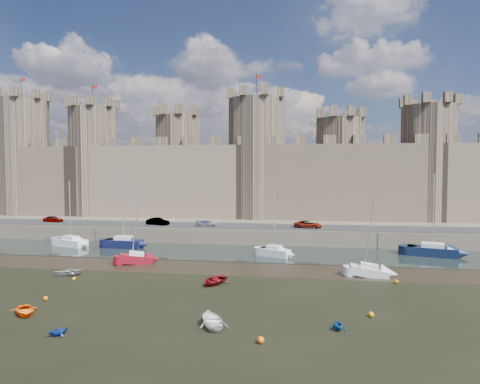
{
  "coord_description": "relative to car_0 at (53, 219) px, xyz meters",
  "views": [
    {
      "loc": [
        11.22,
        -35.41,
        11.84
      ],
      "look_at": [
        2.65,
        22.0,
        8.8
      ],
      "focal_mm": 32.0,
      "sensor_mm": 36.0,
      "label": 1
    }
  ],
  "objects": [
    {
      "name": "seaweed_patch",
      "position": [
        32.56,
        -40.02,
        -3.09
      ],
      "size": [
        70.0,
        34.0,
        0.01
      ],
      "primitive_type": "cube",
      "color": "black",
      "rests_on": "ground"
    },
    {
      "name": "buoy_1",
      "position": [
        19.58,
        -27.52,
        -2.91
      ],
      "size": [
        0.38,
        0.38,
        0.38
      ],
      "primitive_type": "sphere",
      "color": "orange",
      "rests_on": "ground"
    },
    {
      "name": "car_1",
      "position": [
        19.64,
        -1.11,
        0.05
      ],
      "size": [
        4.14,
        2.31,
        1.29
      ],
      "primitive_type": "imported",
      "rotation": [
        0.0,
        0.0,
        1.32
      ],
      "color": "gray",
      "rests_on": "quay"
    },
    {
      "name": "buoy_3",
      "position": [
        53.34,
        -23.82,
        -2.87
      ],
      "size": [
        0.46,
        0.46,
        0.46
      ],
      "primitive_type": "sphere",
      "color": "#BC6708",
      "rests_on": "ground"
    },
    {
      "name": "dinghy_1",
      "position": [
        26.55,
        -41.8,
        -2.73
      ],
      "size": [
        1.83,
        1.86,
        0.74
      ],
      "primitive_type": "imported",
      "rotation": [
        1.57,
        0.0,
        2.46
      ],
      "color": "navy",
      "rests_on": "ground"
    },
    {
      "name": "dinghy_4",
      "position": [
        34.73,
        -26.8,
        -2.75
      ],
      "size": [
        3.66,
        4.13,
        0.71
      ],
      "primitive_type": "imported",
      "rotation": [
        1.57,
        0.0,
        5.84
      ],
      "color": "maroon",
      "rests_on": "ground"
    },
    {
      "name": "quay",
      "position": [
        32.56,
        25.98,
        -1.85
      ],
      "size": [
        160.0,
        60.0,
        2.5
      ],
      "primitive_type": "cube",
      "color": "#4C443A",
      "rests_on": "ground"
    },
    {
      "name": "car_3",
      "position": [
        44.5,
        -1.0,
        0.01
      ],
      "size": [
        4.7,
        2.9,
        1.22
      ],
      "primitive_type": "imported",
      "rotation": [
        0.0,
        0.0,
        1.36
      ],
      "color": "gray",
      "rests_on": "quay"
    },
    {
      "name": "dinghy_6",
      "position": [
        17.57,
        -25.48,
        -2.76
      ],
      "size": [
        3.71,
        3.0,
        0.68
      ],
      "primitive_type": "imported",
      "rotation": [
        1.57,
        0.0,
        4.94
      ],
      "color": "silver",
      "rests_on": "ground"
    },
    {
      "name": "car_0",
      "position": [
        0.0,
        0.0,
        0.0
      ],
      "size": [
        3.65,
        1.79,
        1.2
      ],
      "primitive_type": "imported",
      "rotation": [
        0.0,
        0.0,
        1.46
      ],
      "color": "gray",
      "rests_on": "quay"
    },
    {
      "name": "car_2",
      "position": [
        28.24,
        -1.5,
        -0.06
      ],
      "size": [
        3.78,
        1.68,
        1.08
      ],
      "primitive_type": "imported",
      "rotation": [
        0.0,
        0.0,
        1.52
      ],
      "color": "gray",
      "rests_on": "quay"
    },
    {
      "name": "dinghy_2",
      "position": [
        37.02,
        -38.31,
        -2.77
      ],
      "size": [
        3.4,
        3.83,
        0.66
      ],
      "primitive_type": "imported",
      "rotation": [
        1.57,
        0.0,
        3.58
      ],
      "color": "silver",
      "rests_on": "ground"
    },
    {
      "name": "water_channel",
      "position": [
        32.56,
        -10.02,
        -3.06
      ],
      "size": [
        160.0,
        12.0,
        0.08
      ],
      "primitive_type": "cube",
      "color": "black",
      "rests_on": "ground"
    },
    {
      "name": "buoy_4",
      "position": [
        20.77,
        -34.42,
        -2.88
      ],
      "size": [
        0.43,
        0.43,
        0.43
      ],
      "primitive_type": "sphere",
      "color": "#E2580A",
      "rests_on": "ground"
    },
    {
      "name": "buoy_2",
      "position": [
        40.97,
        -41.04,
        -2.85
      ],
      "size": [
        0.5,
        0.5,
        0.5
      ],
      "primitive_type": "sphere",
      "color": "#E35B0A",
      "rests_on": "ground"
    },
    {
      "name": "ground",
      "position": [
        32.56,
        -34.02,
        -3.1
      ],
      "size": [
        160.0,
        160.0,
        0.0
      ],
      "primitive_type": "plane",
      "color": "black",
      "rests_on": "ground"
    },
    {
      "name": "dinghy_0",
      "position": [
        21.35,
        -38.11,
        -2.79
      ],
      "size": [
        3.58,
        3.69,
        0.62
      ],
      "primitive_type": "imported",
      "rotation": [
        1.57,
        0.0,
        0.69
      ],
      "color": "#E55A0D",
      "rests_on": "ground"
    },
    {
      "name": "road",
      "position": [
        32.56,
        -0.02,
        -0.55
      ],
      "size": [
        160.0,
        7.0,
        0.1
      ],
      "primitive_type": "cube",
      "color": "black",
      "rests_on": "quay"
    },
    {
      "name": "sailboat_2",
      "position": [
        39.89,
        -11.96,
        -2.33
      ],
      "size": [
        4.68,
        3.32,
        9.42
      ],
      "rotation": [
        0.0,
        0.0,
        -0.42
      ],
      "color": "silver",
      "rests_on": "ground"
    },
    {
      "name": "sailboat_5",
      "position": [
        51.04,
        -21.03,
        -2.43
      ],
      "size": [
        4.34,
        2.04,
        9.07
      ],
      "rotation": [
        0.0,
        0.0,
        -0.1
      ],
      "color": "silver",
      "rests_on": "ground"
    },
    {
      "name": "castle",
      "position": [
        31.93,
        13.98,
        8.57
      ],
      "size": [
        108.5,
        11.0,
        29.0
      ],
      "color": "#42382B",
      "rests_on": "quay"
    },
    {
      "name": "sailboat_0",
      "position": [
        8.38,
        -8.85,
        -2.31
      ],
      "size": [
        5.76,
        3.67,
        10.06
      ],
      "rotation": [
        0.0,
        0.0,
        -0.32
      ],
      "color": "silver",
      "rests_on": "ground"
    },
    {
      "name": "dinghy_5",
      "position": [
        46.39,
        -37.67,
        -2.69
      ],
      "size": [
        1.45,
        1.65,
        0.82
      ],
      "primitive_type": "imported",
      "rotation": [
        1.57,
        0.0,
        0.07
      ],
      "color": "#134E87",
      "rests_on": "ground"
    },
    {
      "name": "sailboat_3",
      "position": [
        61.25,
        -8.48,
        -2.25
      ],
      "size": [
        6.82,
        4.17,
        11.19
      ],
      "rotation": [
        0.0,
        0.0,
        -0.28
      ],
      "color": "black",
      "rests_on": "ground"
    },
    {
      "name": "sailboat_1",
      "position": [
        16.98,
        -8.83,
        -2.24
      ],
      "size": [
        5.68,
        2.49,
        11.16
      ],
      "rotation": [
        0.0,
        0.0,
        -0.06
      ],
      "color": "black",
      "rests_on": "ground"
    },
    {
      "name": "sailboat_4",
      "position": [
        23.02,
        -18.65,
        -2.39
      ],
      "size": [
        4.37,
        3.07,
        9.53
      ],
      "rotation": [
        0.0,
        0.0,
        0.41
      ],
      "color": "maroon",
      "rests_on": "ground"
    },
    {
      "name": "buoy_5",
      "position": [
        49.22,
        -34.57,
        -2.87
      ],
      "size": [
        0.46,
        0.46,
        0.46
      ],
      "primitive_type": "sphere",
      "color": "orange",
      "rests_on": "ground"
    }
  ]
}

